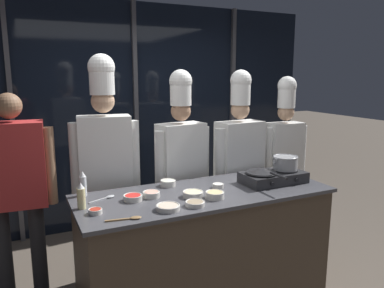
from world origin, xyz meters
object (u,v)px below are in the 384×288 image
prep_bowl_chicken (168,207)px  chef_line (239,153)px  chef_sous (181,157)px  prep_bowl_noodles (193,194)px  prep_bowl_rice (218,185)px  prep_bowl_shrimp (151,194)px  prep_bowl_mushrooms (195,203)px  stock_pot (285,162)px  squeeze_bottle_clear (83,184)px  chef_head (105,153)px  prep_bowl_chili_flakes (95,211)px  prep_bowl_ginger (215,195)px  serving_spoon_slotted (107,198)px  portable_stove (273,177)px  chef_pastry (284,148)px  person_guest (15,181)px  squeeze_bottle_oil (81,196)px  frying_pan (262,170)px  prep_bowl_bean_sprouts (168,183)px  serving_spoon_solid (131,218)px  prep_bowl_bell_pepper (133,197)px

prep_bowl_chicken → chef_line: 1.38m
chef_sous → prep_bowl_noodles: bearing=65.2°
prep_bowl_rice → prep_bowl_shrimp: prep_bowl_shrimp is taller
prep_bowl_mushrooms → stock_pot: bearing=13.3°
squeeze_bottle_clear → chef_head: 0.43m
stock_pot → prep_bowl_chicken: size_ratio=1.43×
prep_bowl_chicken → prep_bowl_chili_flakes: bearing=163.0°
prep_bowl_ginger → serving_spoon_slotted: 0.83m
portable_stove → chef_pastry: 0.90m
prep_bowl_mushrooms → chef_pastry: size_ratio=0.08×
prep_bowl_chicken → prep_bowl_rice: bearing=27.7°
prep_bowl_chicken → person_guest: person_guest is taller
prep_bowl_noodles → chef_head: (-0.51, 0.71, 0.23)m
squeeze_bottle_oil → person_guest: size_ratio=0.11×
frying_pan → chef_head: bearing=150.8°
prep_bowl_bean_sprouts → serving_spoon_solid: bearing=-130.5°
prep_bowl_chili_flakes → squeeze_bottle_clear: bearing=91.0°
person_guest → chef_pastry: 2.67m
prep_bowl_bean_sprouts → prep_bowl_chicken: bearing=-111.8°
person_guest → chef_sous: chef_sous is taller
chef_sous → squeeze_bottle_clear: bearing=7.2°
serving_spoon_slotted → chef_head: 0.53m
prep_bowl_bean_sprouts → chef_head: (-0.44, 0.36, 0.23)m
serving_spoon_slotted → chef_pastry: chef_pastry is taller
squeeze_bottle_clear → prep_bowl_mushrooms: 0.90m
prep_bowl_ginger → chef_head: 1.06m
stock_pot → prep_bowl_chili_flakes: (-1.68, -0.08, -0.15)m
squeeze_bottle_oil → serving_spoon_slotted: 0.27m
prep_bowl_mushrooms → prep_bowl_ginger: bearing=22.5°
prep_bowl_chili_flakes → chef_line: bearing=23.1°
portable_stove → chef_head: size_ratio=0.27×
prep_bowl_chili_flakes → serving_spoon_slotted: (0.14, 0.28, -0.01)m
prep_bowl_noodles → chef_pastry: bearing=25.6°
chef_line → serving_spoon_slotted: bearing=9.7°
prep_bowl_bell_pepper → chef_line: chef_line is taller
prep_bowl_chicken → prep_bowl_shrimp: prep_bowl_shrimp is taller
squeeze_bottle_oil → prep_bowl_ginger: squeeze_bottle_oil is taller
squeeze_bottle_oil → chef_head: size_ratio=0.09×
portable_stove → prep_bowl_shrimp: portable_stove is taller
prep_bowl_noodles → chef_line: bearing=37.8°
chef_sous → serving_spoon_slotted: bearing=18.6°
prep_bowl_shrimp → serving_spoon_solid: bearing=-126.6°
stock_pot → prep_bowl_bean_sprouts: stock_pot is taller
stock_pot → prep_bowl_noodles: (-0.93, -0.05, -0.14)m
prep_bowl_chili_flakes → chef_pastry: chef_pastry is taller
stock_pot → serving_spoon_solid: bearing=-169.4°
portable_stove → prep_bowl_mushrooms: size_ratio=3.89×
chef_head → prep_bowl_rice: bearing=152.3°
portable_stove → chef_sous: size_ratio=0.29×
squeeze_bottle_oil → chef_line: bearing=17.9°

